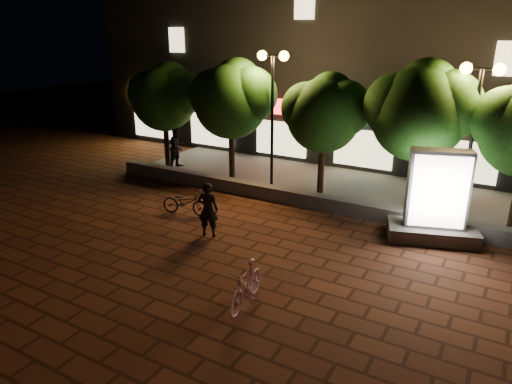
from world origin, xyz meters
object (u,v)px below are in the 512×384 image
Objects in this scene: tree_right at (421,108)px; street_lamp_right at (477,103)px; tree_far_left at (165,95)px; rider at (208,209)px; street_lamp_left at (273,85)px; scooter_parked at (185,202)px; scooter_pink at (246,285)px; pedestrian at (178,147)px; tree_mid at (326,110)px; tree_left at (233,97)px; ad_kiosk at (436,204)px.

tree_right is 1.02× the size of street_lamp_right.
tree_far_left is 2.70× the size of rider.
street_lamp_left is 3.08× the size of scooter_parked.
pedestrian is (-8.36, 7.91, 0.50)m from scooter_pink.
tree_far_left is 0.93× the size of street_lamp_right.
street_lamp_left is at bearing -28.30° from scooter_parked.
street_lamp_left is (-2.05, -0.26, 0.81)m from tree_mid.
tree_far_left is at bearing 180.00° from tree_mid.
tree_left is 2.05m from street_lamp_left.
street_lamp_left is 1.83× the size of ad_kiosk.
tree_left is 0.97× the size of tree_right.
tree_far_left is 2.49× the size of pedestrian.
pedestrian is (-11.37, 2.10, -0.11)m from ad_kiosk.
tree_mid reaches higher than scooter_parked.
street_lamp_left is 2.78× the size of pedestrian.
ad_kiosk is 1.68× the size of scooter_pink.
tree_far_left is 0.89× the size of street_lamp_left.
tree_far_left is 8.31m from rider.
tree_mid is at bearing -49.01° from scooter_parked.
pedestrian is (-11.91, 0.24, -2.88)m from street_lamp_right.
tree_left reaches higher than tree_mid.
rider is (2.45, -5.27, -2.59)m from tree_left.
tree_left is 2.91× the size of scooter_parked.
street_lamp_left is (1.95, -0.26, 0.58)m from tree_left.
tree_far_left is 0.95× the size of tree_left.
tree_left is 2.90× the size of scooter_pink.
pedestrian is (-2.96, -0.02, -2.43)m from tree_left.
scooter_parked is (0.76, -4.25, -3.00)m from tree_left.
tree_left is (3.50, 0.00, 0.15)m from tree_far_left.
tree_right reaches higher than scooter_parked.
tree_mid is 0.87× the size of street_lamp_left.
tree_left is 5.26m from scooter_parked.
scooter_pink is 0.98× the size of rider.
tree_left reaches higher than rider.
pedestrian reaches higher than scooter_pink.
street_lamp_right is (1.64, -0.26, 0.33)m from tree_right.
tree_left is at bearing -1.63° from scooter_parked.
street_lamp_right is 2.90× the size of rider.
rider is (-5.96, -3.15, -0.26)m from ad_kiosk.
street_lamp_left is (5.45, -0.26, 0.74)m from tree_far_left.
street_lamp_right is (7.00, 0.00, -0.13)m from street_lamp_left.
rider is 1.02× the size of scooter_parked.
scooter_parked is (-8.19, -3.99, -3.45)m from street_lamp_right.
tree_far_left is 3.51m from tree_left.
street_lamp_left is 5.77m from pedestrian.
scooter_parked is (4.26, -4.25, -2.85)m from tree_far_left.
tree_right reaches higher than pedestrian.
scooter_parked is (-1.19, -3.99, -3.59)m from street_lamp_left.
tree_mid is 8.49m from scooter_pink.
tree_right is at bearing -89.56° from pedestrian.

